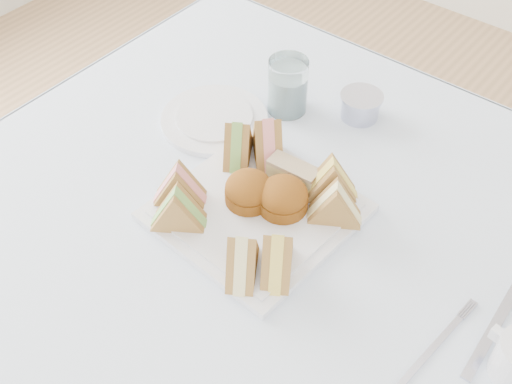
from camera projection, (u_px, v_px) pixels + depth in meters
The scene contains 19 objects.
table at pixel (254, 355), 1.23m from camera, with size 0.90×0.90×0.74m, color brown.
tablecloth at pixel (254, 230), 0.96m from camera, with size 1.02×1.02×0.01m, color silver.
serving_plate at pixel (256, 212), 0.98m from camera, with size 0.27×0.27×0.01m, color silver.
sandwich_fl_a at pixel (179, 184), 0.96m from camera, with size 0.08×0.04×0.07m, color olive, non-canonical shape.
sandwich_fl_b at pixel (178, 207), 0.93m from camera, with size 0.08×0.04×0.07m, color olive, non-canonical shape.
sandwich_fr_a at pixel (277, 253), 0.87m from camera, with size 0.08×0.04×0.08m, color olive, non-canonical shape.
sandwich_fr_b at pixel (242, 255), 0.87m from camera, with size 0.08×0.04×0.07m, color olive, non-canonical shape.
sandwich_bl_a at pixel (238, 141), 1.02m from camera, with size 0.08×0.04×0.08m, color olive, non-canonical shape.
sandwich_bl_b at pixel (268, 138), 1.02m from camera, with size 0.09×0.04×0.08m, color olive, non-canonical shape.
sandwich_br_a at pixel (335, 202), 0.93m from camera, with size 0.08×0.04×0.07m, color olive, non-canonical shape.
sandwich_br_b at pixel (331, 178), 0.97m from camera, with size 0.08×0.04×0.07m, color olive, non-canonical shape.
scone_left at pixel (249, 190), 0.97m from camera, with size 0.07×0.07×0.05m, color brown.
scone_right at pixel (283, 197), 0.96m from camera, with size 0.08×0.08×0.05m, color brown.
pastry_slice at pixel (293, 174), 1.00m from camera, with size 0.08×0.03×0.04m, color #CEBF72.
side_plate at pixel (214, 119), 1.13m from camera, with size 0.19×0.19×0.01m, color silver.
water_glass at pixel (288, 86), 1.12m from camera, with size 0.07×0.07×0.10m, color white.
tea_strainer at pixel (360, 107), 1.13m from camera, with size 0.08×0.08×0.04m, color #B0B0CA.
knife at pixel (494, 328), 0.84m from camera, with size 0.01×0.18×0.00m, color #B0B0CA.
fork at pixel (426, 355), 0.81m from camera, with size 0.01×0.16×0.00m, color #B0B0CA.
Camera 1 is at (0.39, -0.48, 1.48)m, focal length 45.00 mm.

